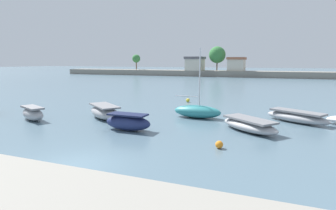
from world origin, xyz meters
TOP-DOWN VIEW (x-y plane):
  - ground_plane at (0.00, 0.00)m, footprint 400.00×400.00m
  - moored_boat_1 at (-9.85, 6.81)m, footprint 3.42×2.37m
  - moored_boat_2 at (-4.90, 9.52)m, footprint 4.64×4.08m
  - moored_boat_3 at (-1.09, 6.71)m, footprint 3.36×1.37m
  - moored_boat_4 at (2.15, 12.59)m, footprint 4.10×1.78m
  - moored_boat_5 at (6.66, 9.50)m, footprint 4.68×4.26m
  - moored_boat_6 at (9.80, 13.70)m, footprint 5.04×3.84m
  - mooring_buoy_1 at (5.54, 4.97)m, footprint 0.42×0.42m
  - mooring_buoy_2 at (-1.34, 20.97)m, footprint 0.43×0.43m
  - distant_shoreline at (3.31, 77.07)m, footprint 127.38×7.47m

SIDE VIEW (x-z plane):
  - ground_plane at x=0.00m, z-range 0.00..0.00m
  - mooring_buoy_1 at x=5.54m, z-range 0.00..0.42m
  - mooring_buoy_2 at x=-1.34m, z-range 0.00..0.43m
  - moored_boat_5 at x=6.66m, z-range -0.02..0.86m
  - moored_boat_6 at x=9.80m, z-range -0.02..0.89m
  - moored_boat_1 at x=-9.85m, z-range -0.02..1.08m
  - moored_boat_2 at x=-4.90m, z-range -0.02..1.11m
  - moored_boat_4 at x=2.15m, z-range -2.31..3.41m
  - moored_boat_3 at x=-1.09m, z-range -0.02..1.13m
  - distant_shoreline at x=3.31m, z-range -2.50..6.64m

